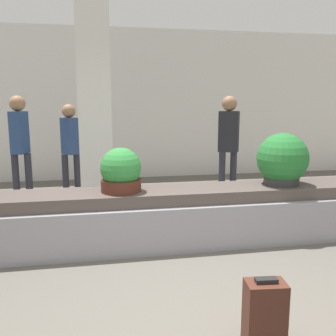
# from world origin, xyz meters

# --- Properties ---
(ground_plane) EXTENTS (18.00, 18.00, 0.00)m
(ground_plane) POSITION_xyz_m (0.00, 0.00, 0.00)
(ground_plane) COLOR #59544C
(back_wall) EXTENTS (18.00, 0.06, 3.20)m
(back_wall) POSITION_xyz_m (0.00, 5.68, 1.60)
(back_wall) COLOR silver
(back_wall) RESTS_ON ground_plane
(carousel) EXTENTS (7.41, 0.76, 0.66)m
(carousel) POSITION_xyz_m (0.00, 1.66, 0.32)
(carousel) COLOR gray
(carousel) RESTS_ON ground_plane
(pillar) EXTENTS (0.47, 0.47, 3.20)m
(pillar) POSITION_xyz_m (-0.82, 3.19, 1.60)
(pillar) COLOR silver
(pillar) RESTS_ON ground_plane
(suitcase_0) EXTENTS (0.29, 0.21, 0.51)m
(suitcase_0) POSITION_xyz_m (0.28, -0.38, 0.24)
(suitcase_0) COLOR #472319
(suitcase_0) RESTS_ON ground_plane
(potted_plant_0) EXTENTS (0.46, 0.46, 0.50)m
(potted_plant_0) POSITION_xyz_m (-0.54, 1.64, 0.88)
(potted_plant_0) COLOR #4C2319
(potted_plant_0) RESTS_ON carousel
(potted_plant_2) EXTENTS (0.63, 0.63, 0.64)m
(potted_plant_2) POSITION_xyz_m (1.42, 1.65, 0.96)
(potted_plant_2) COLOR #2D2D2D
(potted_plant_2) RESTS_ON carousel
(traveler_0) EXTENTS (0.31, 0.36, 1.76)m
(traveler_0) POSITION_xyz_m (-2.01, 3.77, 1.07)
(traveler_0) COLOR #282833
(traveler_0) RESTS_ON ground_plane
(traveler_1) EXTENTS (0.33, 0.37, 1.63)m
(traveler_1) POSITION_xyz_m (-1.26, 4.05, 0.97)
(traveler_1) COLOR #282833
(traveler_1) RESTS_ON ground_plane
(traveler_2) EXTENTS (0.37, 0.32, 1.76)m
(traveler_2) POSITION_xyz_m (1.34, 3.36, 1.06)
(traveler_2) COLOR #282833
(traveler_2) RESTS_ON ground_plane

